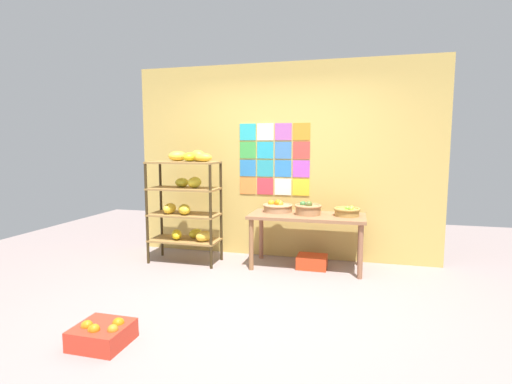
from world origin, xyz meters
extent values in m
plane|color=gray|center=(0.00, 0.00, 0.00)|extent=(9.43, 9.43, 0.00)
cube|color=tan|center=(0.00, 1.75, 1.34)|extent=(4.24, 0.06, 2.68)
cube|color=#28AEBA|center=(-0.49, 1.71, 1.75)|extent=(0.23, 0.01, 0.23)
cube|color=silver|center=(-0.23, 1.71, 1.75)|extent=(0.23, 0.01, 0.23)
cube|color=#A853A8|center=(0.02, 1.71, 1.75)|extent=(0.23, 0.01, 0.23)
cube|color=orange|center=(0.27, 1.71, 1.75)|extent=(0.23, 0.01, 0.23)
cube|color=green|center=(-0.49, 1.71, 1.50)|extent=(0.23, 0.01, 0.23)
cube|color=#24A1BE|center=(-0.23, 1.71, 1.50)|extent=(0.23, 0.01, 0.23)
cube|color=#3B75BA|center=(0.02, 1.71, 1.50)|extent=(0.23, 0.01, 0.23)
cube|color=#CE4039|center=(0.27, 1.71, 1.50)|extent=(0.23, 0.01, 0.23)
cube|color=#2B7CC4|center=(-0.49, 1.71, 1.25)|extent=(0.23, 0.01, 0.23)
cube|color=teal|center=(-0.23, 1.71, 1.25)|extent=(0.23, 0.01, 0.23)
cube|color=#2D7ACE|center=(0.02, 1.71, 1.25)|extent=(0.23, 0.01, 0.23)
cube|color=#B14BC1|center=(0.27, 1.71, 1.25)|extent=(0.23, 0.01, 0.23)
cube|color=orange|center=(-0.49, 1.71, 0.99)|extent=(0.23, 0.01, 0.23)
cube|color=#DB3846|center=(-0.23, 1.71, 0.99)|extent=(0.23, 0.01, 0.23)
cube|color=white|center=(0.02, 1.71, 0.99)|extent=(0.23, 0.01, 0.23)
cube|color=yellow|center=(0.27, 1.71, 0.99)|extent=(0.23, 0.01, 0.23)
cylinder|color=#342712|center=(-1.65, 0.94, 0.68)|extent=(0.04, 0.04, 1.35)
cylinder|color=#342712|center=(-0.76, 0.94, 0.68)|extent=(0.04, 0.04, 1.35)
cylinder|color=#342712|center=(-1.65, 1.33, 0.68)|extent=(0.04, 0.04, 1.35)
cylinder|color=#342712|center=(-0.76, 1.33, 0.68)|extent=(0.04, 0.04, 1.35)
cube|color=olive|center=(-1.20, 1.14, 0.30)|extent=(0.93, 0.42, 0.03)
ellipsoid|color=yellow|center=(-1.10, 1.25, 0.37)|extent=(0.18, 0.26, 0.12)
ellipsoid|color=yellow|center=(-1.31, 1.11, 0.38)|extent=(0.25, 0.30, 0.13)
ellipsoid|color=yellow|center=(-0.91, 1.08, 0.38)|extent=(0.27, 0.27, 0.14)
cube|color=olive|center=(-1.20, 1.14, 0.65)|extent=(0.93, 0.42, 0.02)
ellipsoid|color=yellow|center=(-1.17, 1.07, 0.73)|extent=(0.27, 0.29, 0.14)
ellipsoid|color=yellow|center=(-1.40, 1.09, 0.73)|extent=(0.15, 0.25, 0.14)
cube|color=olive|center=(-1.20, 1.14, 0.99)|extent=(0.93, 0.42, 0.02)
ellipsoid|color=yellow|center=(-1.28, 1.23, 1.07)|extent=(0.26, 0.27, 0.12)
ellipsoid|color=yellow|center=(-1.07, 1.17, 1.08)|extent=(0.19, 0.26, 0.14)
cube|color=olive|center=(-1.20, 1.14, 1.34)|extent=(0.93, 0.42, 0.02)
ellipsoid|color=gold|center=(-0.91, 1.12, 1.41)|extent=(0.23, 0.14, 0.11)
ellipsoid|color=gold|center=(-1.03, 1.20, 1.43)|extent=(0.26, 0.24, 0.15)
ellipsoid|color=yellow|center=(-1.13, 1.18, 1.41)|extent=(0.20, 0.23, 0.12)
ellipsoid|color=yellow|center=(-1.35, 1.26, 1.42)|extent=(0.30, 0.28, 0.13)
cube|color=#936140|center=(0.41, 1.29, 0.67)|extent=(1.45, 0.65, 0.04)
cylinder|color=#92613C|center=(-0.25, 1.03, 0.33)|extent=(0.06, 0.06, 0.65)
cylinder|color=#945F42|center=(1.07, 1.03, 0.33)|extent=(0.06, 0.06, 0.65)
cylinder|color=#985E43|center=(-0.25, 1.55, 0.33)|extent=(0.06, 0.06, 0.65)
cylinder|color=#905C42|center=(1.07, 1.55, 0.33)|extent=(0.06, 0.06, 0.65)
cylinder|color=#A47B56|center=(0.01, 1.41, 0.74)|extent=(0.37, 0.37, 0.09)
torus|color=#A77F56|center=(0.01, 1.41, 0.78)|extent=(0.39, 0.39, 0.02)
sphere|color=orange|center=(-0.09, 1.48, 0.79)|extent=(0.09, 0.09, 0.09)
sphere|color=orange|center=(0.03, 1.46, 0.79)|extent=(0.10, 0.10, 0.10)
sphere|color=orange|center=(0.00, 1.45, 0.80)|extent=(0.09, 0.09, 0.09)
cylinder|color=#A57E3D|center=(0.90, 1.32, 0.74)|extent=(0.30, 0.30, 0.09)
torus|color=olive|center=(0.90, 1.32, 0.78)|extent=(0.33, 0.33, 0.03)
sphere|color=#73CE3D|center=(0.96, 1.34, 0.79)|extent=(0.05, 0.05, 0.05)
sphere|color=#82C33E|center=(0.89, 1.31, 0.78)|extent=(0.04, 0.04, 0.04)
sphere|color=#86C137|center=(0.95, 1.27, 0.79)|extent=(0.05, 0.05, 0.05)
sphere|color=#75C135|center=(0.91, 1.31, 0.79)|extent=(0.05, 0.05, 0.05)
cylinder|color=#A2734A|center=(0.42, 1.29, 0.75)|extent=(0.31, 0.31, 0.11)
torus|color=#AA7246|center=(0.42, 1.29, 0.81)|extent=(0.34, 0.34, 0.03)
sphere|color=#3F7034|center=(0.35, 1.35, 0.81)|extent=(0.08, 0.08, 0.08)
sphere|color=#4C5E35|center=(0.41, 1.30, 0.82)|extent=(0.07, 0.07, 0.07)
sphere|color=#4E6129|center=(0.43, 1.31, 0.82)|extent=(0.09, 0.09, 0.09)
cube|color=red|center=(0.48, 1.29, 0.08)|extent=(0.38, 0.30, 0.16)
cube|color=red|center=(-0.90, -1.06, 0.08)|extent=(0.41, 0.38, 0.16)
sphere|color=orange|center=(-0.79, -0.99, 0.15)|extent=(0.10, 0.10, 0.10)
sphere|color=orange|center=(-0.76, -1.11, 0.16)|extent=(0.08, 0.08, 0.08)
sphere|color=orange|center=(-0.90, -1.15, 0.17)|extent=(0.08, 0.08, 0.08)
sphere|color=orange|center=(-0.99, -1.10, 0.16)|extent=(0.08, 0.08, 0.08)
sphere|color=orange|center=(-0.79, -0.99, 0.16)|extent=(0.08, 0.08, 0.08)
sphere|color=orange|center=(-0.91, -1.15, 0.16)|extent=(0.07, 0.07, 0.07)
sphere|color=orange|center=(-1.00, -1.10, 0.16)|extent=(0.08, 0.08, 0.08)
camera|label=1|loc=(1.00, -3.54, 1.55)|focal=27.09mm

